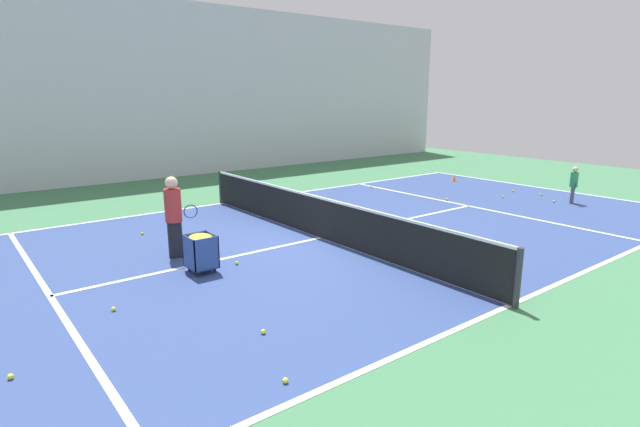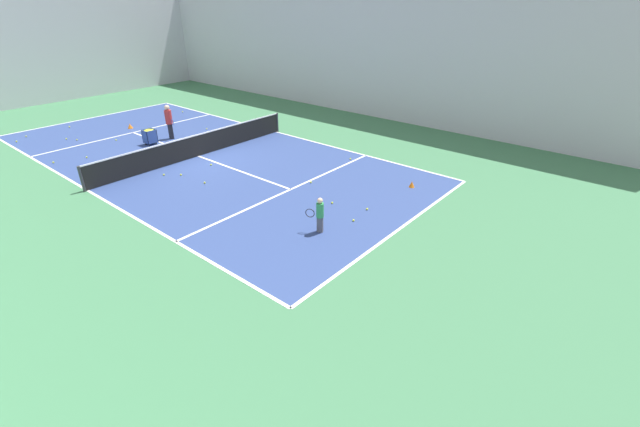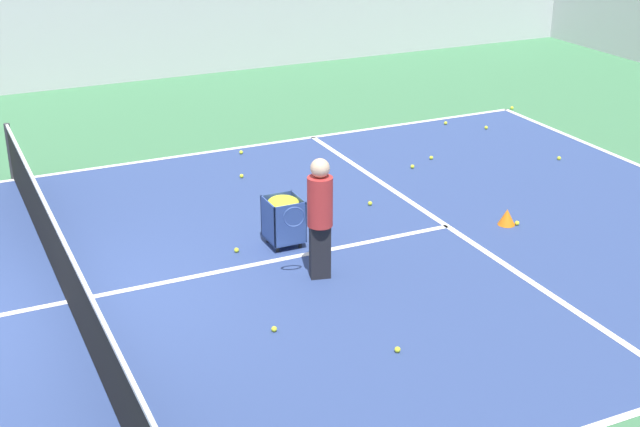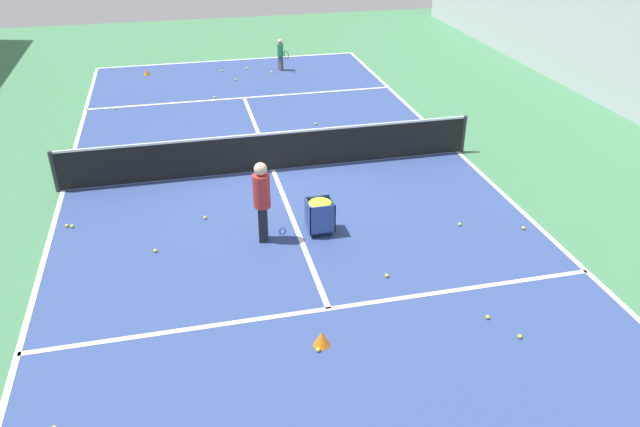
{
  "view_description": "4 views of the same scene",
  "coord_description": "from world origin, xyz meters",
  "px_view_note": "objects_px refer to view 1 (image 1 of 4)",
  "views": [
    {
      "loc": [
        -8.66,
        6.73,
        3.17
      ],
      "look_at": [
        0.0,
        0.0,
        0.58
      ],
      "focal_mm": 28.0,
      "sensor_mm": 36.0,
      "label": 1
    },
    {
      "loc": [
        -10.18,
        -15.49,
        6.34
      ],
      "look_at": [
        -1.68,
        -8.36,
        0.61
      ],
      "focal_mm": 24.0,
      "sensor_mm": 36.0,
      "label": 2
    },
    {
      "loc": [
        10.18,
        -1.31,
        5.27
      ],
      "look_at": [
        0.7,
        3.13,
        0.9
      ],
      "focal_mm": 50.0,
      "sensor_mm": 36.0,
      "label": 3
    },
    {
      "loc": [
        2.02,
        13.51,
        6.34
      ],
      "look_at": [
        -0.43,
        3.1,
        0.42
      ],
      "focal_mm": 35.0,
      "sensor_mm": 36.0,
      "label": 4
    }
  ],
  "objects_px": {
    "tennis_net": "(320,217)",
    "ball_cart": "(201,246)",
    "player_near_baseline": "(574,183)",
    "training_cone_1": "(454,178)",
    "coach_at_net": "(174,212)"
  },
  "relations": [
    {
      "from": "tennis_net",
      "to": "player_near_baseline",
      "type": "height_order",
      "value": "player_near_baseline"
    },
    {
      "from": "player_near_baseline",
      "to": "training_cone_1",
      "type": "xyz_separation_m",
      "value": [
        4.71,
        -0.47,
        -0.52
      ]
    },
    {
      "from": "tennis_net",
      "to": "training_cone_1",
      "type": "bearing_deg",
      "value": -71.09
    },
    {
      "from": "tennis_net",
      "to": "ball_cart",
      "type": "height_order",
      "value": "tennis_net"
    },
    {
      "from": "training_cone_1",
      "to": "ball_cart",
      "type": "bearing_deg",
      "value": 106.16
    },
    {
      "from": "tennis_net",
      "to": "player_near_baseline",
      "type": "xyz_separation_m",
      "value": [
        -1.69,
        -8.34,
        0.14
      ]
    },
    {
      "from": "ball_cart",
      "to": "training_cone_1",
      "type": "bearing_deg",
      "value": -73.84
    },
    {
      "from": "ball_cart",
      "to": "training_cone_1",
      "type": "xyz_separation_m",
      "value": [
        3.45,
        -11.91,
        -0.38
      ]
    },
    {
      "from": "coach_at_net",
      "to": "training_cone_1",
      "type": "relative_size",
      "value": 7.18
    },
    {
      "from": "player_near_baseline",
      "to": "ball_cart",
      "type": "distance_m",
      "value": 11.51
    },
    {
      "from": "tennis_net",
      "to": "training_cone_1",
      "type": "relative_size",
      "value": 43.18
    },
    {
      "from": "tennis_net",
      "to": "player_near_baseline",
      "type": "bearing_deg",
      "value": -101.43
    },
    {
      "from": "training_cone_1",
      "to": "player_near_baseline",
      "type": "bearing_deg",
      "value": 174.32
    },
    {
      "from": "coach_at_net",
      "to": "tennis_net",
      "type": "bearing_deg",
      "value": 0.82
    },
    {
      "from": "coach_at_net",
      "to": "ball_cart",
      "type": "relative_size",
      "value": 2.27
    }
  ]
}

